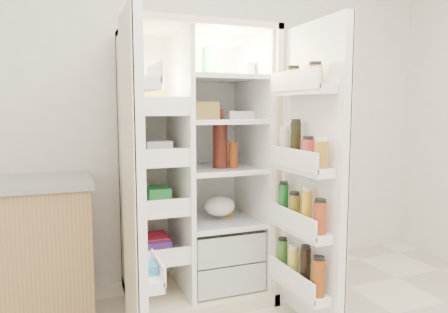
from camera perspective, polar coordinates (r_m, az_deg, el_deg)
name	(u,v)px	position (r m, az deg, el deg)	size (l,w,h in m)	color
wall_back	(202,100)	(3.24, -2.96, 7.63)	(4.00, 0.02, 2.70)	beige
refrigerator	(196,188)	(2.91, -3.78, -4.18)	(0.92, 0.70, 1.80)	beige
freezer_door	(134,186)	(2.19, -11.96, -3.91)	(0.15, 0.40, 1.72)	white
fridge_door	(311,180)	(2.46, 11.58, -3.18)	(0.17, 0.58, 1.72)	white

